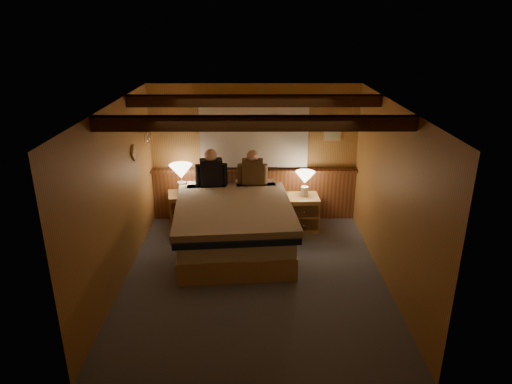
{
  "coord_description": "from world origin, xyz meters",
  "views": [
    {
      "loc": [
        -0.01,
        -5.6,
        3.38
      ],
      "look_at": [
        0.02,
        0.4,
        1.11
      ],
      "focal_mm": 32.0,
      "sensor_mm": 36.0,
      "label": 1
    }
  ],
  "objects_px": {
    "bed": "(234,224)",
    "lamp_right": "(305,179)",
    "nightstand_left": "(185,209)",
    "nightstand_right": "(302,213)",
    "person_left": "(211,171)",
    "person_right": "(253,170)",
    "lamp_left": "(181,173)",
    "duffel_bag": "(203,235)"
  },
  "relations": [
    {
      "from": "lamp_left",
      "to": "duffel_bag",
      "type": "xyz_separation_m",
      "value": [
        0.42,
        -0.81,
        -0.78
      ]
    },
    {
      "from": "nightstand_right",
      "to": "lamp_right",
      "type": "distance_m",
      "value": 0.6
    },
    {
      "from": "nightstand_left",
      "to": "lamp_right",
      "type": "distance_m",
      "value": 2.15
    },
    {
      "from": "lamp_left",
      "to": "lamp_right",
      "type": "relative_size",
      "value": 1.2
    },
    {
      "from": "lamp_right",
      "to": "duffel_bag",
      "type": "distance_m",
      "value": 1.94
    },
    {
      "from": "bed",
      "to": "person_right",
      "type": "relative_size",
      "value": 3.85
    },
    {
      "from": "bed",
      "to": "nightstand_left",
      "type": "xyz_separation_m",
      "value": [
        -0.89,
        0.87,
        -0.11
      ]
    },
    {
      "from": "lamp_right",
      "to": "person_left",
      "type": "xyz_separation_m",
      "value": [
        -1.57,
        0.06,
        0.13
      ]
    },
    {
      "from": "nightstand_left",
      "to": "nightstand_right",
      "type": "height_order",
      "value": "nightstand_right"
    },
    {
      "from": "duffel_bag",
      "to": "person_left",
      "type": "bearing_deg",
      "value": 70.03
    },
    {
      "from": "nightstand_right",
      "to": "lamp_right",
      "type": "height_order",
      "value": "lamp_right"
    },
    {
      "from": "duffel_bag",
      "to": "lamp_left",
      "type": "bearing_deg",
      "value": 106.02
    },
    {
      "from": "bed",
      "to": "lamp_right",
      "type": "relative_size",
      "value": 5.64
    },
    {
      "from": "lamp_right",
      "to": "person_right",
      "type": "height_order",
      "value": "person_right"
    },
    {
      "from": "lamp_left",
      "to": "bed",
      "type": "bearing_deg",
      "value": -44.12
    },
    {
      "from": "person_left",
      "to": "duffel_bag",
      "type": "distance_m",
      "value": 1.11
    },
    {
      "from": "lamp_right",
      "to": "lamp_left",
      "type": "bearing_deg",
      "value": 175.45
    },
    {
      "from": "bed",
      "to": "nightstand_left",
      "type": "distance_m",
      "value": 1.25
    },
    {
      "from": "nightstand_left",
      "to": "person_right",
      "type": "relative_size",
      "value": 0.99
    },
    {
      "from": "lamp_left",
      "to": "lamp_right",
      "type": "xyz_separation_m",
      "value": [
        2.09,
        -0.17,
        -0.05
      ]
    },
    {
      "from": "nightstand_left",
      "to": "duffel_bag",
      "type": "distance_m",
      "value": 0.88
    },
    {
      "from": "lamp_left",
      "to": "person_right",
      "type": "bearing_deg",
      "value": -1.87
    },
    {
      "from": "lamp_left",
      "to": "person_right",
      "type": "distance_m",
      "value": 1.22
    },
    {
      "from": "bed",
      "to": "lamp_left",
      "type": "height_order",
      "value": "lamp_left"
    },
    {
      "from": "nightstand_right",
      "to": "person_right",
      "type": "relative_size",
      "value": 0.96
    },
    {
      "from": "bed",
      "to": "person_right",
      "type": "distance_m",
      "value": 1.09
    },
    {
      "from": "nightstand_right",
      "to": "person_left",
      "type": "distance_m",
      "value": 1.7
    },
    {
      "from": "bed",
      "to": "person_right",
      "type": "xyz_separation_m",
      "value": [
        0.29,
        0.86,
        0.61
      ]
    },
    {
      "from": "bed",
      "to": "lamp_right",
      "type": "distance_m",
      "value": 1.46
    },
    {
      "from": "nightstand_right",
      "to": "person_right",
      "type": "bearing_deg",
      "value": 167.12
    },
    {
      "from": "person_right",
      "to": "lamp_left",
      "type": "bearing_deg",
      "value": 179.51
    },
    {
      "from": "duffel_bag",
      "to": "lamp_right",
      "type": "bearing_deg",
      "value": 9.6
    },
    {
      "from": "nightstand_left",
      "to": "lamp_left",
      "type": "bearing_deg",
      "value": 134.81
    },
    {
      "from": "bed",
      "to": "nightstand_left",
      "type": "height_order",
      "value": "bed"
    },
    {
      "from": "lamp_left",
      "to": "duffel_bag",
      "type": "relative_size",
      "value": 0.87
    },
    {
      "from": "person_right",
      "to": "duffel_bag",
      "type": "bearing_deg",
      "value": -134.68
    },
    {
      "from": "nightstand_left",
      "to": "person_right",
      "type": "bearing_deg",
      "value": -11.75
    },
    {
      "from": "person_left",
      "to": "person_right",
      "type": "distance_m",
      "value": 0.69
    },
    {
      "from": "lamp_left",
      "to": "person_left",
      "type": "xyz_separation_m",
      "value": [
        0.52,
        -0.11,
        0.08
      ]
    },
    {
      "from": "bed",
      "to": "nightstand_right",
      "type": "relative_size",
      "value": 4.01
    },
    {
      "from": "bed",
      "to": "person_left",
      "type": "height_order",
      "value": "person_left"
    },
    {
      "from": "lamp_right",
      "to": "duffel_bag",
      "type": "xyz_separation_m",
      "value": [
        -1.68,
        -0.64,
        -0.73
      ]
    }
  ]
}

